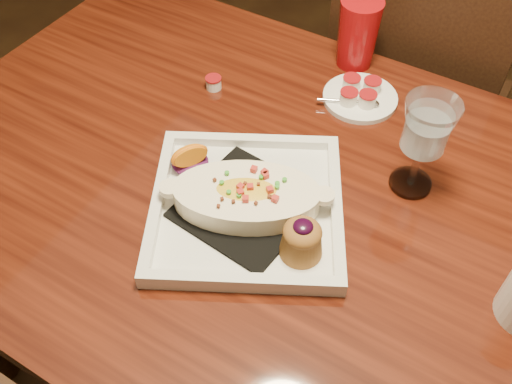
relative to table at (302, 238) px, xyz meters
The scene contains 8 objects.
floor 0.65m from the table, ahead, with size 7.00×7.00×0.00m, color #312010.
table is the anchor object (origin of this frame).
chair_far 0.65m from the table, 90.00° to the left, with size 0.42×0.42×0.93m.
plate 0.16m from the table, 136.49° to the right, with size 0.42×0.42×0.08m.
goblet 0.29m from the table, 44.53° to the left, with size 0.09×0.09×0.18m.
saucer 0.31m from the table, 96.64° to the left, with size 0.15×0.15×0.10m.
creamer_loose 0.37m from the table, 149.93° to the left, with size 0.03×0.03×0.03m.
red_tumbler 0.44m from the table, 103.26° to the left, with size 0.09×0.09×0.14m, color #AD0C10.
Camera 1 is at (0.24, -0.56, 1.50)m, focal length 40.00 mm.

